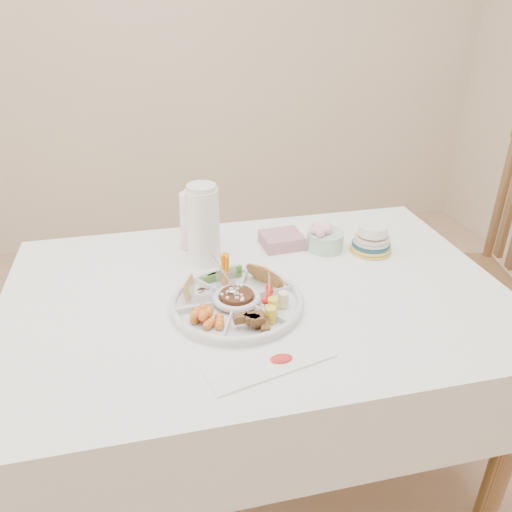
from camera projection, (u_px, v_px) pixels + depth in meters
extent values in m
plane|color=tan|center=(256.00, 460.00, 1.89)|extent=(4.00, 4.00, 0.00)
cube|color=beige|center=(181.00, 31.00, 2.96)|extent=(4.00, 0.02, 2.70)
cube|color=white|center=(256.00, 384.00, 1.71)|extent=(1.52, 1.02, 0.76)
cube|color=brown|center=(461.00, 269.00, 2.04)|extent=(0.56, 0.56, 1.12)
cylinder|color=silver|center=(237.00, 300.00, 1.44)|extent=(0.43, 0.43, 0.04)
cylinder|color=brown|center=(237.00, 298.00, 1.43)|extent=(0.11, 0.11, 0.04)
cylinder|color=silver|center=(191.00, 220.00, 1.74)|extent=(0.10, 0.10, 0.21)
cylinder|color=white|center=(203.00, 224.00, 1.62)|extent=(0.13, 0.13, 0.28)
cylinder|color=#9AC0AA|center=(325.00, 237.00, 1.75)|extent=(0.16, 0.16, 0.10)
cube|color=#B07986|center=(282.00, 240.00, 1.78)|extent=(0.15, 0.13, 0.05)
cylinder|color=gold|center=(371.00, 239.00, 1.73)|extent=(0.17, 0.17, 0.09)
cube|color=white|center=(270.00, 362.00, 1.23)|extent=(0.34, 0.18, 0.01)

